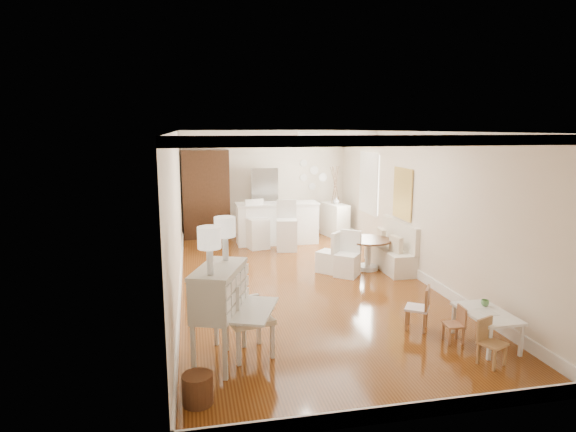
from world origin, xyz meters
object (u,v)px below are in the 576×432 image
object	(u,v)px
wicker_basket	(198,389)
dining_table	(368,254)
secretary_bureau	(220,315)
kids_chair_b	(417,307)
sideboard	(335,220)
kids_table	(486,328)
fridge	(277,201)
breakfast_counter	(277,223)
pantry_cabinet	(206,194)
kids_chair_a	(454,324)
kids_chair_c	(492,343)
slip_chair_near	(347,254)
bar_stool_left	(257,224)
gustavian_armchair	(249,317)
slip_chair_far	(329,251)
bar_stool_right	(287,226)

from	to	relation	value
wicker_basket	dining_table	xyz separation A→B (m)	(3.51, 4.26, 0.16)
secretary_bureau	kids_chair_b	xyz separation A→B (m)	(2.83, 0.41, -0.28)
wicker_basket	sideboard	size ratio (longest dim) A/B	0.35
kids_table	fridge	distance (m)	7.44
breakfast_counter	pantry_cabinet	world-z (taller)	pantry_cabinet
kids_table	fridge	size ratio (longest dim) A/B	0.50
fridge	dining_table	bearing A→B (deg)	-71.73
secretary_bureau	dining_table	xyz separation A→B (m)	(3.21, 3.37, -0.29)
dining_table	fridge	xyz separation A→B (m)	(-1.21, 3.66, 0.58)
kids_table	secretary_bureau	bearing A→B (deg)	176.26
kids_chair_a	kids_chair_c	xyz separation A→B (m)	(0.12, -0.68, 0.04)
kids_chair_c	fridge	bearing A→B (deg)	76.47
kids_chair_c	sideboard	size ratio (longest dim) A/B	0.63
kids_chair_b	sideboard	xyz separation A→B (m)	(0.62, 6.08, 0.11)
slip_chair_near	bar_stool_left	size ratio (longest dim) A/B	0.76
kids_chair_a	wicker_basket	bearing A→B (deg)	-71.63
pantry_cabinet	sideboard	bearing A→B (deg)	-9.65
gustavian_armchair	sideboard	bearing A→B (deg)	-39.93
wicker_basket	gustavian_armchair	bearing A→B (deg)	56.57
slip_chair_far	dining_table	bearing A→B (deg)	134.30
kids_table	bar_stool_left	xyz separation A→B (m)	(-2.26, 5.80, 0.36)
wicker_basket	slip_chair_far	world-z (taller)	slip_chair_far
kids_table	kids_chair_b	distance (m)	0.94
slip_chair_far	fridge	xyz separation A→B (m)	(-0.38, 3.66, 0.48)
gustavian_armchair	kids_chair_a	xyz separation A→B (m)	(2.75, -0.20, -0.25)
wicker_basket	bar_stool_right	world-z (taller)	bar_stool_right
fridge	breakfast_counter	bearing A→B (deg)	-100.78
kids_chair_b	bar_stool_left	world-z (taller)	bar_stool_left
sideboard	bar_stool_right	bearing A→B (deg)	-154.68
kids_chair_c	sideboard	distance (m)	7.26
breakfast_counter	dining_table	bearing A→B (deg)	-61.66
secretary_bureau	gustavian_armchair	world-z (taller)	secretary_bureau
pantry_cabinet	sideboard	size ratio (longest dim) A/B	2.50
bar_stool_right	kids_chair_c	bearing A→B (deg)	-68.00
pantry_cabinet	sideboard	xyz separation A→B (m)	(3.35, -0.57, -0.71)
slip_chair_far	breakfast_counter	distance (m)	2.68
kids_chair_b	kids_chair_a	bearing A→B (deg)	64.84
wicker_basket	kids_chair_c	distance (m)	3.54
kids_chair_b	kids_chair_c	world-z (taller)	kids_chair_b
wicker_basket	bar_stool_left	world-z (taller)	bar_stool_left
kids_chair_c	pantry_cabinet	world-z (taller)	pantry_cabinet
kids_chair_b	kids_table	bearing A→B (deg)	80.58
kids_chair_b	wicker_basket	bearing A→B (deg)	-33.20
kids_chair_c	dining_table	bearing A→B (deg)	67.86
wicker_basket	bar_stool_right	distance (m)	6.53
dining_table	fridge	world-z (taller)	fridge
kids_chair_a	slip_chair_far	bearing A→B (deg)	-162.93
dining_table	kids_table	bearing A→B (deg)	-85.26
wicker_basket	sideboard	xyz separation A→B (m)	(3.75, 7.39, 0.28)
kids_chair_c	wicker_basket	bearing A→B (deg)	159.60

